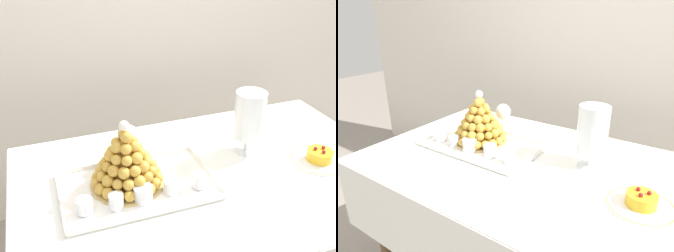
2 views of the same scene
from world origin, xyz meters
TOP-DOWN VIEW (x-y plane):
  - backdrop_wall at (0.00, 1.01)m, footprint 4.80×0.10m
  - buffet_table at (0.00, 0.00)m, footprint 1.42×0.88m
  - serving_tray at (-0.28, 0.01)m, footprint 0.53×0.33m
  - croquembouche at (-0.31, 0.04)m, footprint 0.26×0.26m
  - dessert_cup_left at (-0.47, -0.06)m, footprint 0.05×0.05m
  - dessert_cup_mid_left at (-0.37, -0.07)m, footprint 0.05×0.05m
  - dessert_cup_centre at (-0.28, -0.07)m, footprint 0.06×0.06m
  - dessert_cup_mid_right at (-0.18, -0.06)m, footprint 0.06×0.06m
  - dessert_cup_right at (-0.08, -0.06)m, footprint 0.05×0.05m
  - macaron_goblet at (0.20, 0.10)m, footprint 0.12×0.12m
  - fruit_tart_plate at (0.42, -0.06)m, footprint 0.21×0.21m
  - wine_glass at (-0.27, 0.17)m, footprint 0.08×0.08m

SIDE VIEW (x-z plane):
  - buffet_table at x=0.00m, z-range 0.28..1.05m
  - serving_tray at x=-0.28m, z-range 0.76..0.79m
  - fruit_tart_plate at x=0.42m, z-range 0.76..0.82m
  - dessert_cup_mid_left at x=-0.37m, z-range 0.78..0.83m
  - dessert_cup_left at x=-0.47m, z-range 0.78..0.83m
  - dessert_cup_mid_right at x=-0.18m, z-range 0.78..0.83m
  - dessert_cup_right at x=-0.08m, z-range 0.78..0.83m
  - dessert_cup_centre at x=-0.28m, z-range 0.78..0.83m
  - croquembouche at x=-0.31m, z-range 0.75..0.99m
  - wine_glass at x=-0.27m, z-range 0.81..0.97m
  - macaron_goblet at x=0.20m, z-range 0.80..1.05m
  - backdrop_wall at x=0.00m, z-range 0.00..2.50m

